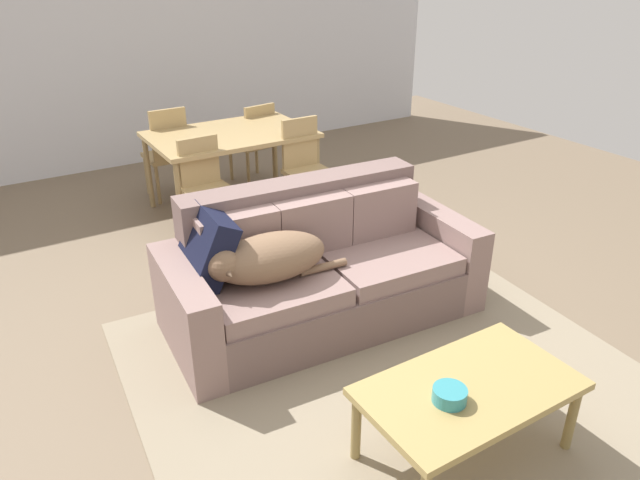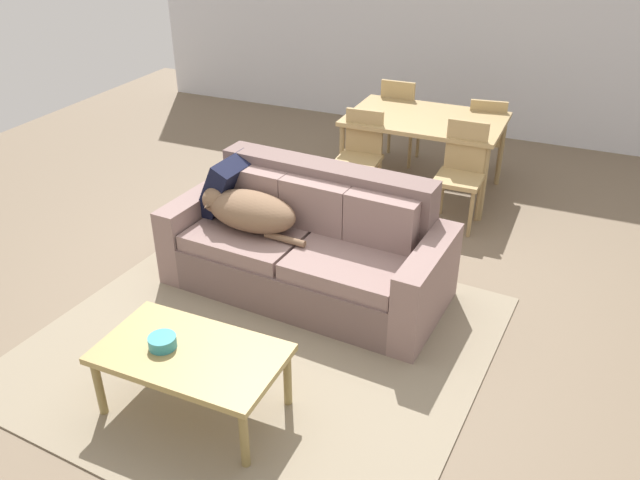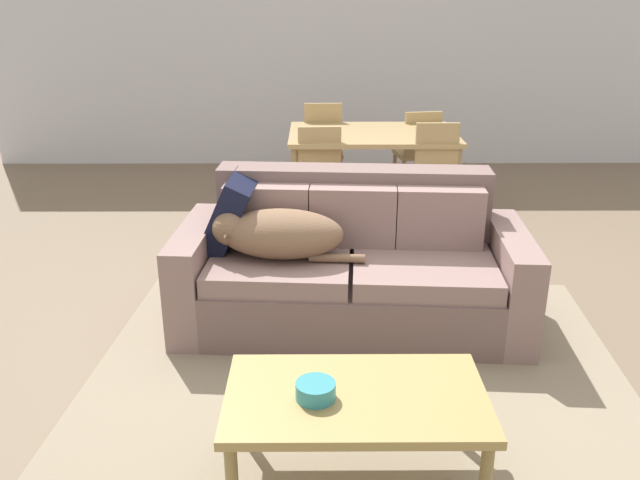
% 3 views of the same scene
% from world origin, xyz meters
% --- Properties ---
extents(ground_plane, '(10.00, 10.00, 0.00)m').
position_xyz_m(ground_plane, '(0.00, 0.00, 0.00)').
color(ground_plane, '#75634E').
extents(back_partition, '(8.00, 0.12, 2.70)m').
position_xyz_m(back_partition, '(0.00, 4.00, 1.35)').
color(back_partition, silver).
rests_on(back_partition, ground).
extents(area_rug, '(3.06, 2.89, 0.01)m').
position_xyz_m(area_rug, '(-0.04, -0.79, 0.01)').
color(area_rug, gray).
rests_on(area_rug, ground).
extents(couch, '(2.16, 1.06, 0.91)m').
position_xyz_m(couch, '(-0.04, 0.01, 0.35)').
color(couch, '#715A56').
rests_on(couch, ground).
extents(dog_on_left_cushion, '(0.90, 0.43, 0.29)m').
position_xyz_m(dog_on_left_cushion, '(-0.49, -0.10, 0.62)').
color(dog_on_left_cushion, brown).
rests_on(dog_on_left_cushion, couch).
extents(throw_pillow_by_left_arm, '(0.36, 0.47, 0.48)m').
position_xyz_m(throw_pillow_by_left_arm, '(-0.79, 0.11, 0.67)').
color(throw_pillow_by_left_arm, black).
rests_on(throw_pillow_by_left_arm, couch).
extents(coffee_table, '(1.06, 0.61, 0.44)m').
position_xyz_m(coffee_table, '(-0.10, -1.48, 0.39)').
color(coffee_table, tan).
rests_on(coffee_table, ground).
extents(bowl_on_coffee_table, '(0.16, 0.16, 0.07)m').
position_xyz_m(bowl_on_coffee_table, '(-0.26, -1.51, 0.47)').
color(bowl_on_coffee_table, teal).
rests_on(bowl_on_coffee_table, coffee_table).
extents(dining_table, '(1.48, 0.98, 0.76)m').
position_xyz_m(dining_table, '(0.25, 2.09, 0.70)').
color(dining_table, tan).
rests_on(dining_table, ground).
extents(dining_chair_near_left, '(0.42, 0.42, 0.89)m').
position_xyz_m(dining_chair_near_left, '(-0.22, 1.56, 0.50)').
color(dining_chair_near_left, tan).
rests_on(dining_chair_near_left, ground).
extents(dining_chair_near_right, '(0.40, 0.40, 0.93)m').
position_xyz_m(dining_chair_near_right, '(0.75, 1.53, 0.52)').
color(dining_chair_near_right, tan).
rests_on(dining_chair_near_right, ground).
extents(dining_chair_far_left, '(0.41, 0.41, 0.94)m').
position_xyz_m(dining_chair_far_left, '(-0.19, 2.65, 0.51)').
color(dining_chair_far_left, tan).
rests_on(dining_chair_far_left, ground).
extents(dining_chair_far_right, '(0.45, 0.45, 0.87)m').
position_xyz_m(dining_chair_far_right, '(0.75, 2.61, 0.48)').
color(dining_chair_far_right, tan).
rests_on(dining_chair_far_right, ground).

